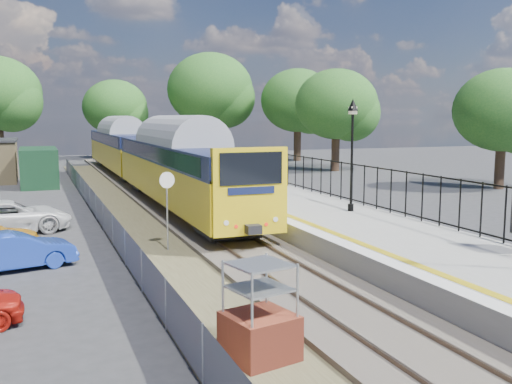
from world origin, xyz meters
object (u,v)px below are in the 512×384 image
victorian_lamp_north (352,128)px  brick_plinth (260,314)px  speed_sign (167,198)px  car_blue (15,251)px  car_white (9,217)px  train (142,153)px

victorian_lamp_north → brick_plinth: victorian_lamp_north is taller
speed_sign → victorian_lamp_north: bearing=-8.7°
victorian_lamp_north → car_blue: bearing=-174.4°
speed_sign → car_blue: 5.20m
car_white → speed_sign: bearing=-142.6°
car_white → victorian_lamp_north: bearing=-117.1°
train → brick_plinth: size_ratio=20.50×
brick_plinth → car_white: 16.11m
victorian_lamp_north → car_white: size_ratio=0.94×
victorian_lamp_north → car_white: victorian_lamp_north is taller
victorian_lamp_north → car_blue: 13.37m
brick_plinth → car_white: (-5.03, 15.30, -0.27)m
victorian_lamp_north → speed_sign: 8.17m
train → speed_sign: size_ratio=14.30×
victorian_lamp_north → train: bearing=106.3°
victorian_lamp_north → car_white: (-13.17, 5.02, -3.62)m
speed_sign → brick_plinth: bearing=-105.2°
victorian_lamp_north → car_white: bearing=159.1°
train → victorian_lamp_north: bearing=-73.7°
car_blue → car_white: 6.28m
train → car_blue: size_ratio=11.28×
brick_plinth → speed_sign: (0.34, 9.67, 0.99)m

